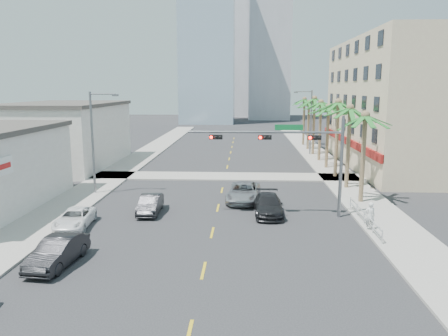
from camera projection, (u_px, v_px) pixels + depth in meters
The scene contains 27 objects.
ground at pixel (207, 256), 24.56m from camera, with size 260.00×260.00×0.00m, color #262628.
sidewalk_right at pixel (344, 182), 43.62m from camera, with size 4.00×120.00×0.15m, color gray.
sidewalk_left at pixel (107, 179), 44.77m from camera, with size 4.00×120.00×0.15m, color gray.
sidewalk_cross at pixel (225, 176), 46.16m from camera, with size 80.00×4.00×0.15m, color gray.
building_right at pixel (414, 103), 51.62m from camera, with size 15.25×28.00×15.00m.
building_left_far at pixel (65, 136), 52.35m from camera, with size 11.00×18.00×7.20m, color beige.
tower_far_left at pixel (207, 31), 113.91m from camera, with size 14.00×14.00×48.00m, color #99B2C6.
tower_far_right at pixel (270, 15), 126.74m from camera, with size 12.00×12.00×60.00m, color #ADADB2.
tower_far_center at pixel (230, 52), 143.68m from camera, with size 16.00×16.00×42.00m, color #ADADB2.
traffic_signal_mast at pixel (297, 148), 31.18m from camera, with size 11.12×0.54×7.20m.
palm_tree_0 at pixel (365, 116), 34.51m from camera, with size 4.80×4.80×7.80m.
palm_tree_1 at pixel (350, 109), 39.56m from camera, with size 4.80×4.80×8.16m.
palm_tree_2 at pixel (338, 103), 44.60m from camera, with size 4.80×4.80×8.52m.
palm_tree_3 at pixel (329, 108), 49.84m from camera, with size 4.80×4.80×7.80m.
palm_tree_4 at pixel (321, 103), 54.88m from camera, with size 4.80×4.80×8.16m.
palm_tree_5 at pixel (315, 99), 59.92m from camera, with size 4.80×4.80×8.52m.
palm_tree_6 at pixel (309, 103), 65.16m from camera, with size 4.80×4.80×7.80m.
palm_tree_7 at pixel (304, 100), 70.20m from camera, with size 4.80×4.80×8.16m.
streetlight_left at pixel (95, 138), 37.92m from camera, with size 2.55×0.25×9.00m.
streetlight_right at pixel (309, 119), 60.45m from camera, with size 2.55×0.25×9.00m.
guardrail at pixel (364, 216), 29.84m from camera, with size 0.08×8.08×1.00m.
car_parked_mid at pixel (58, 252), 23.13m from camera, with size 1.59×4.55×1.50m, color black.
car_parked_far at pixel (75, 218), 29.56m from camera, with size 2.04×4.42×1.23m, color white.
car_lane_left at pixel (150, 204), 32.82m from camera, with size 1.46×4.19×1.38m, color black.
car_lane_center at pixel (244, 192), 36.26m from camera, with size 2.55×5.53×1.54m, color #AAAAAF.
car_lane_right at pixel (268, 205), 32.46m from camera, with size 2.06×5.06×1.47m, color black.
pedestrian at pixel (370, 216), 28.53m from camera, with size 0.67×0.44×1.84m, color white.
Camera 1 is at (2.09, -23.18, 9.33)m, focal length 35.00 mm.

